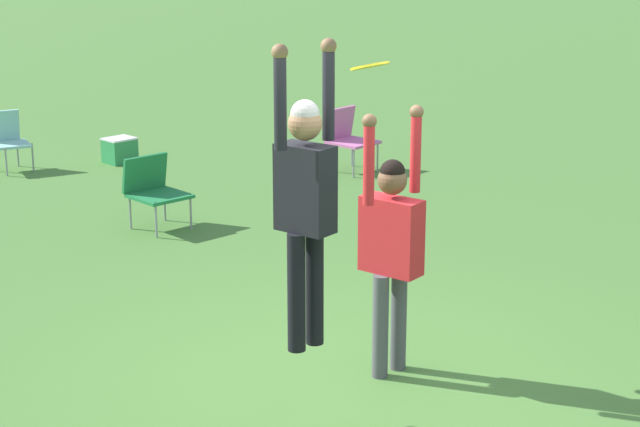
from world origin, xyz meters
TOP-DOWN VIEW (x-y plane):
  - ground_plane at (0.00, 0.00)m, footprint 120.00×120.00m
  - person_jumping at (-0.54, -0.16)m, footprint 0.53×0.40m
  - person_defending at (0.46, -0.03)m, footprint 0.61×0.48m
  - frisbee at (0.10, -0.13)m, footprint 0.27×0.26m
  - camping_chair_0 at (5.01, 4.72)m, footprint 0.57×0.61m
  - camping_chair_3 at (1.80, 7.97)m, footprint 0.59×0.63m
  - camping_chair_5 at (1.55, 4.36)m, footprint 0.57×0.60m
  - cooler_box at (3.12, 7.29)m, footprint 0.40×0.34m

SIDE VIEW (x-z plane):
  - ground_plane at x=0.00m, z-range 0.00..0.00m
  - cooler_box at x=3.12m, z-range 0.00..0.35m
  - camping_chair_5 at x=1.55m, z-range 0.06..0.85m
  - camping_chair_3 at x=1.80m, z-range 0.05..0.86m
  - camping_chair_0 at x=5.01m, z-range 0.07..0.91m
  - person_defending at x=0.46m, z-range 0.05..2.07m
  - person_jumping at x=-0.54m, z-range 0.60..2.64m
  - frisbee at x=0.10m, z-range 2.32..2.41m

